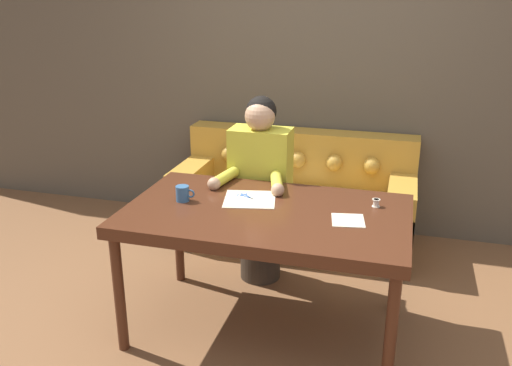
% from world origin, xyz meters
% --- Properties ---
extents(ground_plane, '(16.00, 16.00, 0.00)m').
position_xyz_m(ground_plane, '(0.00, 0.00, 0.00)').
color(ground_plane, brown).
extents(wall_back, '(8.00, 0.06, 2.60)m').
position_xyz_m(wall_back, '(0.00, 1.75, 1.30)').
color(wall_back, brown).
rests_on(wall_back, ground_plane).
extents(dining_table, '(1.56, 0.93, 0.77)m').
position_xyz_m(dining_table, '(-0.02, 0.11, 0.70)').
color(dining_table, '#472314').
rests_on(dining_table, ground_plane).
extents(couch, '(1.84, 0.77, 0.85)m').
position_xyz_m(couch, '(-0.11, 1.36, 0.31)').
color(couch, '#B7842D').
rests_on(couch, ground_plane).
extents(person, '(0.48, 0.55, 1.28)m').
position_xyz_m(person, '(-0.21, 0.70, 0.65)').
color(person, '#33281E').
rests_on(person, ground_plane).
extents(pattern_paper_main, '(0.35, 0.34, 0.00)m').
position_xyz_m(pattern_paper_main, '(-0.15, 0.23, 0.77)').
color(pattern_paper_main, beige).
rests_on(pattern_paper_main, dining_table).
extents(pattern_paper_offcut, '(0.20, 0.20, 0.00)m').
position_xyz_m(pattern_paper_offcut, '(0.44, 0.08, 0.77)').
color(pattern_paper_offcut, beige).
rests_on(pattern_paper_offcut, dining_table).
extents(scissors, '(0.21, 0.17, 0.01)m').
position_xyz_m(scissors, '(-0.17, 0.26, 0.77)').
color(scissors, silver).
rests_on(scissors, dining_table).
extents(mug, '(0.11, 0.08, 0.09)m').
position_xyz_m(mug, '(-0.51, 0.11, 0.81)').
color(mug, '#335B84').
rests_on(mug, dining_table).
extents(thread_spool, '(0.04, 0.04, 0.05)m').
position_xyz_m(thread_spool, '(0.56, 0.32, 0.79)').
color(thread_spool, beige).
rests_on(thread_spool, dining_table).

